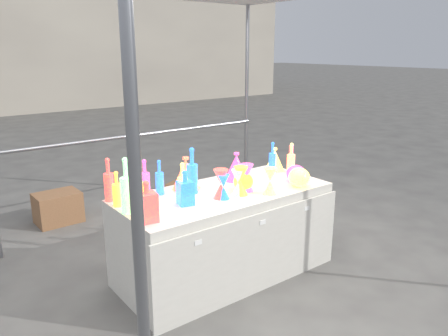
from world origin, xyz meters
TOP-DOWN VIEW (x-y plane):
  - ground at (0.00, 0.00)m, footprint 80.00×80.00m
  - display_table at (0.00, -0.01)m, footprint 1.84×0.83m
  - background_building at (4.00, 14.00)m, footprint 14.00×6.00m
  - cardboard_box_closed at (-0.79, 2.04)m, footprint 0.48×0.36m
  - cardboard_box_flat at (0.92, 2.23)m, footprint 0.74×0.66m
  - bottle_0 at (-0.85, 0.20)m, footprint 0.08×0.08m
  - bottle_1 at (-0.46, 0.25)m, footprint 0.08×0.08m
  - bottle_2 at (-0.85, 0.35)m, footprint 0.09×0.09m
  - bottle_3 at (-0.57, 0.29)m, footprint 0.10×0.10m
  - bottle_4 at (-0.42, -0.03)m, footprint 0.10×0.10m
  - bottle_5 at (-0.85, 0.03)m, footprint 0.10×0.10m
  - bottle_7 at (-0.23, 0.12)m, footprint 0.11×0.11m
  - decanter_0 at (-0.81, -0.16)m, footprint 0.12×0.12m
  - decanter_1 at (-0.81, -0.20)m, footprint 0.14×0.14m
  - decanter_2 at (-0.43, -0.08)m, footprint 0.13×0.13m
  - hourglass_0 at (-0.12, -0.12)m, footprint 0.14×0.14m
  - hourglass_1 at (0.15, -0.11)m, footprint 0.13×0.13m
  - hourglass_2 at (0.25, -0.29)m, footprint 0.14×0.14m
  - hourglass_3 at (0.03, -0.14)m, footprint 0.13×0.13m
  - hourglass_4 at (0.05, -0.15)m, footprint 0.14×0.14m
  - hourglass_5 at (-0.12, -0.15)m, footprint 0.13×0.13m
  - globe_0 at (0.14, -0.08)m, footprint 0.22×0.22m
  - globe_1 at (0.59, -0.29)m, footprint 0.22×0.22m
  - globe_3 at (0.66, -0.18)m, footprint 0.23×0.23m
  - lampshade_1 at (-0.21, 0.24)m, footprint 0.29×0.29m
  - lampshade_2 at (0.28, 0.18)m, footprint 0.26×0.26m
  - lampshade_3 at (0.78, 0.21)m, footprint 0.24×0.24m
  - bottle_8 at (0.70, 0.16)m, footprint 0.09×0.09m
  - bottle_9 at (0.86, 0.09)m, footprint 0.07×0.07m
  - bottle_10 at (0.86, 0.06)m, footprint 0.07×0.07m
  - bottle_11 at (0.80, 0.01)m, footprint 0.07×0.07m

SIDE VIEW (x-z plane):
  - ground at x=0.00m, z-range 0.00..0.00m
  - cardboard_box_flat at x=0.92m, z-range 0.00..0.05m
  - cardboard_box_closed at x=-0.79m, z-range 0.00..0.35m
  - display_table at x=0.00m, z-range 0.00..0.75m
  - globe_0 at x=0.14m, z-range 0.75..0.88m
  - globe_3 at x=0.66m, z-range 0.75..0.89m
  - globe_1 at x=0.59m, z-range 0.75..0.90m
  - hourglass_5 at x=-0.12m, z-range 0.75..0.95m
  - hourglass_3 at x=0.03m, z-range 0.75..0.96m
  - hourglass_2 at x=0.25m, z-range 0.75..0.97m
  - lampshade_3 at x=0.78m, z-range 0.75..0.97m
  - hourglass_1 at x=0.15m, z-range 0.75..0.98m
  - hourglass_4 at x=0.05m, z-range 0.75..0.99m
  - hourglass_0 at x=-0.12m, z-range 0.75..0.99m
  - lampshade_2 at x=0.28m, z-range 0.75..1.01m
  - bottle_9 at x=0.86m, z-range 0.75..1.02m
  - decanter_2 at x=-0.43m, z-range 0.75..1.02m
  - bottle_0 at x=-0.85m, z-range 0.75..1.02m
  - decanter_0 at x=-0.81m, z-range 0.75..1.02m
  - lampshade_1 at x=-0.21m, z-range 0.75..1.03m
  - bottle_10 at x=0.86m, z-range 0.75..1.03m
  - bottle_1 at x=-0.46m, z-range 0.75..1.04m
  - decanter_1 at x=-0.81m, z-range 0.75..1.04m
  - bottle_8 at x=0.70m, z-range 0.75..1.05m
  - bottle_3 at x=-0.57m, z-range 0.75..1.05m
  - bottle_11 at x=0.80m, z-range 0.75..1.06m
  - bottle_4 at x=-0.42m, z-range 0.75..1.07m
  - bottle_2 at x=-0.85m, z-range 0.75..1.09m
  - bottle_7 at x=-0.23m, z-range 0.75..1.13m
  - bottle_5 at x=-0.85m, z-range 0.75..1.16m
  - background_building at x=4.00m, z-range 0.00..6.00m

